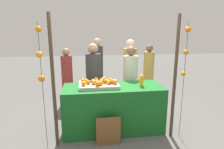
{
  "coord_description": "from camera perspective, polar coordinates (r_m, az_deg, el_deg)",
  "views": [
    {
      "loc": [
        -0.51,
        -3.45,
        1.92
      ],
      "look_at": [
        0.0,
        0.15,
        1.09
      ],
      "focal_mm": 30.36,
      "sensor_mm": 36.0,
      "label": 1
    }
  ],
  "objects": [
    {
      "name": "orange_8",
      "position": [
        3.75,
        -0.57,
        -1.54
      ],
      "size": [
        0.07,
        0.07,
        0.07
      ],
      "primitive_type": "sphere",
      "color": "orange",
      "rests_on": "orange_tray"
    },
    {
      "name": "orange_4",
      "position": [
        3.57,
        -3.32,
        -2.2
      ],
      "size": [
        0.08,
        0.08,
        0.08
      ],
      "primitive_type": "sphere",
      "color": "orange",
      "rests_on": "orange_tray"
    },
    {
      "name": "orange_11",
      "position": [
        3.58,
        -7.14,
        -2.31
      ],
      "size": [
        0.08,
        0.08,
        0.08
      ],
      "primitive_type": "sphere",
      "color": "orange",
      "rests_on": "orange_tray"
    },
    {
      "name": "orange_1",
      "position": [
        3.54,
        1.04,
        -2.27
      ],
      "size": [
        0.09,
        0.09,
        0.09
      ],
      "primitive_type": "sphere",
      "color": "orange",
      "rests_on": "orange_tray"
    },
    {
      "name": "crowd_person_3",
      "position": [
        5.29,
        -13.32,
        -0.88
      ],
      "size": [
        0.3,
        0.3,
        1.49
      ],
      "color": "maroon",
      "rests_on": "ground_plane"
    },
    {
      "name": "orange_2",
      "position": [
        3.43,
        -4.37,
        -2.8
      ],
      "size": [
        0.09,
        0.09,
        0.09
      ],
      "primitive_type": "sphere",
      "color": "orange",
      "rests_on": "orange_tray"
    },
    {
      "name": "chalkboard_sign",
      "position": [
        3.39,
        -1.08,
        -16.74
      ],
      "size": [
        0.42,
        0.03,
        0.52
      ],
      "color": "brown",
      "rests_on": "ground_plane"
    },
    {
      "name": "crowd_person_1",
      "position": [
        5.91,
        -4.39,
        1.91
      ],
      "size": [
        0.34,
        0.34,
        1.72
      ],
      "color": "#333338",
      "rests_on": "ground_plane"
    },
    {
      "name": "orange_tray",
      "position": [
        3.63,
        -4.01,
        -3.14
      ],
      "size": [
        0.75,
        0.54,
        0.06
      ],
      "primitive_type": "cube",
      "color": "#B2AD99",
      "rests_on": "stall_counter"
    },
    {
      "name": "orange_10",
      "position": [
        3.49,
        -3.5,
        -2.67
      ],
      "size": [
        0.07,
        0.07,
        0.07
      ],
      "primitive_type": "sphere",
      "color": "orange",
      "rests_on": "orange_tray"
    },
    {
      "name": "crowd_person_2",
      "position": [
        5.76,
        10.93,
        0.6
      ],
      "size": [
        0.31,
        0.31,
        1.54
      ],
      "color": "tan",
      "rests_on": "ground_plane"
    },
    {
      "name": "juice_bottle",
      "position": [
        3.68,
        8.89,
        -1.84
      ],
      "size": [
        0.08,
        0.08,
        0.22
      ],
      "color": "orange",
      "rests_on": "stall_counter"
    },
    {
      "name": "orange_0",
      "position": [
        3.54,
        -0.97,
        -2.37
      ],
      "size": [
        0.08,
        0.08,
        0.08
      ],
      "primitive_type": "sphere",
      "color": "orange",
      "rests_on": "orange_tray"
    },
    {
      "name": "garland_strand_right",
      "position": [
        3.46,
        21.42,
        6.87
      ],
      "size": [
        0.1,
        0.1,
        2.05
      ],
      "color": "#2D4C23",
      "rests_on": "ground_plane"
    },
    {
      "name": "orange_6",
      "position": [
        3.79,
        -2.41,
        -1.29
      ],
      "size": [
        0.08,
        0.08,
        0.08
      ],
      "primitive_type": "sphere",
      "color": "orange",
      "rests_on": "orange_tray"
    },
    {
      "name": "canopy_post_left",
      "position": [
        3.18,
        -17.25,
        -2.64
      ],
      "size": [
        0.06,
        0.06,
        2.2
      ],
      "primitive_type": "cylinder",
      "color": "#473828",
      "rests_on": "ground_plane"
    },
    {
      "name": "orange_12",
      "position": [
        3.78,
        -4.81,
        -1.41
      ],
      "size": [
        0.08,
        0.08,
        0.08
      ],
      "primitive_type": "sphere",
      "color": "orange",
      "rests_on": "orange_tray"
    },
    {
      "name": "orange_13",
      "position": [
        3.61,
        -0.04,
        -2.02
      ],
      "size": [
        0.09,
        0.09,
        0.09
      ],
      "primitive_type": "sphere",
      "color": "orange",
      "rests_on": "orange_tray"
    },
    {
      "name": "orange_16",
      "position": [
        3.66,
        -3.08,
        -1.79
      ],
      "size": [
        0.09,
        0.09,
        0.09
      ],
      "primitive_type": "sphere",
      "color": "orange",
      "rests_on": "orange_tray"
    },
    {
      "name": "orange_17",
      "position": [
        3.62,
        -1.95,
        -2.07
      ],
      "size": [
        0.08,
        0.08,
        0.08
      ],
      "primitive_type": "sphere",
      "color": "orange",
      "rests_on": "orange_tray"
    },
    {
      "name": "orange_3",
      "position": [
        3.69,
        -7.77,
        -1.85
      ],
      "size": [
        0.08,
        0.08,
        0.08
      ],
      "primitive_type": "sphere",
      "color": "orange",
      "rests_on": "orange_tray"
    },
    {
      "name": "orange_5",
      "position": [
        3.48,
        -8.54,
        -2.66
      ],
      "size": [
        0.09,
        0.09,
        0.09
      ],
      "primitive_type": "sphere",
      "color": "orange",
      "rests_on": "orange_tray"
    },
    {
      "name": "orange_15",
      "position": [
        3.61,
        -4.77,
        -2.18
      ],
      "size": [
        0.07,
        0.07,
        0.07
      ],
      "primitive_type": "sphere",
      "color": "orange",
      "rests_on": "orange_tray"
    },
    {
      "name": "orange_9",
      "position": [
        3.72,
        -8.73,
        -1.75
      ],
      "size": [
        0.08,
        0.08,
        0.08
      ],
      "primitive_type": "sphere",
      "color": "orange",
      "rests_on": "orange_tray"
    },
    {
      "name": "vendor_left",
      "position": [
        4.25,
        -5.51,
        -2.76
      ],
      "size": [
        0.33,
        0.33,
        1.67
      ],
      "color": "#333338",
      "rests_on": "ground_plane"
    },
    {
      "name": "canopy_post_right",
      "position": [
        3.49,
        18.39,
        -1.34
      ],
      "size": [
        0.06,
        0.06,
        2.2
      ],
      "primitive_type": "cylinder",
      "color": "#473828",
      "rests_on": "ground_plane"
    },
    {
      "name": "garland_strand_left",
      "position": [
        3.09,
        -20.86,
        4.16
      ],
      "size": [
        0.11,
        0.11,
        2.05
      ],
      "color": "#2D4C23",
      "rests_on": "ground_plane"
    },
    {
      "name": "stall_counter",
      "position": [
        3.78,
        0.32,
        -10.07
      ],
      "size": [
        1.9,
        0.76,
        0.89
      ],
      "primitive_type": "cube",
      "color": "#196023",
      "rests_on": "ground_plane"
    },
    {
      "name": "orange_7",
      "position": [
        3.68,
        -5.71,
        -1.89
      ],
      "size": [
        0.07,
        0.07,
        0.07
      ],
      "primitive_type": "sphere",
      "color": "orange",
      "rests_on": "orange_tray"
    },
    {
      "name": "orange_14",
      "position": [
        3.55,
        -5.6,
        -2.32
      ],
      "size": [
        0.09,
        0.09,
        0.09
      ],
      "primitive_type": "sphere",
      "color": "orange",
      "rests_on": "orange_tray"
    },
    {
      "name": "ground_plane",
      "position": [
        3.98,
        0.32,
        -15.98
      ],
      "size": [
        24.0,
        24.0,
        0.0
      ],
      "primitive_type": "plane",
      "color": "#565451"
    },
    {
      "name": "vendor_right",
      "position": [
        4.41,
        5.54,
        -2.63
      ],
      "size": [
        0.32,
        0.32,
        1.6
      ],
      "color": "beige",
      "rests_on": "ground_plane"
    },
    {
      "name": "crowd_person_0",
      "position": [
        5.12,
        5.37,
        0.18
      ],
      "size": [
        0.34,
        0.34,
        1.72
      ],
      "color": "tan",
      "rests_on": "ground_plane"
    }
  ]
}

